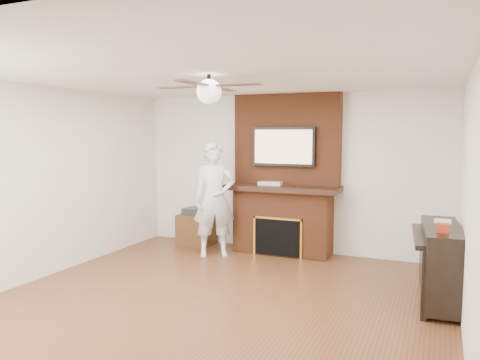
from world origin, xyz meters
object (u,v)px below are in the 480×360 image
at_px(person, 215,199).
at_px(side_table, 197,228).
at_px(piano, 440,262).
at_px(fireplace, 284,190).

height_order(person, side_table, person).
relative_size(person, piano, 1.29).
distance_m(person, side_table, 1.01).
height_order(person, piano, person).
xyz_separation_m(person, side_table, (-0.61, 0.54, -0.59)).
relative_size(fireplace, person, 1.43).
distance_m(person, piano, 3.33).
bearing_deg(side_table, fireplace, 3.46).
bearing_deg(side_table, piano, -18.41).
distance_m(fireplace, piano, 2.74).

